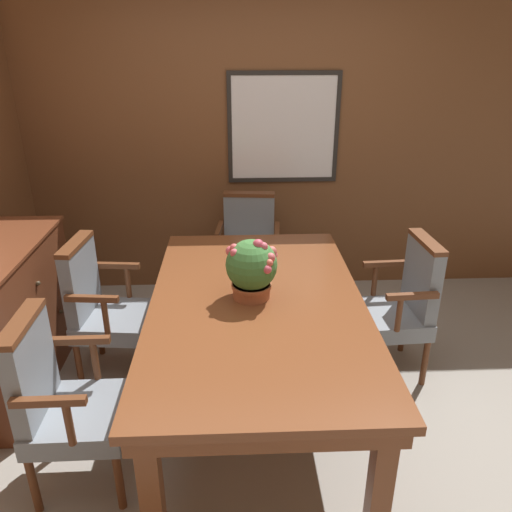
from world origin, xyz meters
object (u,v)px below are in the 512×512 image
(chair_head_far, at_px, (249,248))
(chair_right_far, at_px, (401,303))
(dining_table, at_px, (257,315))
(sideboard_cabinet, at_px, (4,320))
(chair_left_far, at_px, (102,305))
(chair_left_near, at_px, (62,399))
(potted_plant, at_px, (252,268))

(chair_head_far, relative_size, chair_right_far, 1.00)
(dining_table, relative_size, sideboard_cabinet, 1.62)
(chair_left_far, xyz_separation_m, sideboard_cabinet, (-0.58, -0.10, -0.03))
(chair_left_near, xyz_separation_m, potted_plant, (0.93, 0.49, 0.44))
(dining_table, xyz_separation_m, sideboard_cabinet, (-1.56, 0.37, -0.21))
(potted_plant, height_order, sideboard_cabinet, potted_plant)
(chair_left_far, bearing_deg, chair_right_far, -86.03)
(dining_table, bearing_deg, sideboard_cabinet, 166.70)
(sideboard_cabinet, bearing_deg, chair_left_far, 9.73)
(sideboard_cabinet, bearing_deg, chair_left_near, -52.92)
(chair_head_far, height_order, chair_right_far, same)
(chair_head_far, xyz_separation_m, potted_plant, (-0.02, -1.32, 0.44))
(chair_left_near, xyz_separation_m, chair_left_far, (-0.03, 0.91, 0.00))
(chair_head_far, relative_size, potted_plant, 2.71)
(chair_right_far, height_order, potted_plant, potted_plant)
(dining_table, xyz_separation_m, chair_left_near, (-0.95, -0.44, -0.18))
(chair_left_near, distance_m, potted_plant, 1.14)
(dining_table, relative_size, chair_left_near, 2.09)
(chair_left_near, relative_size, chair_left_far, 1.00)
(chair_head_far, bearing_deg, dining_table, -84.45)
(chair_head_far, xyz_separation_m, sideboard_cabinet, (-1.56, -1.00, -0.03))
(chair_right_far, distance_m, sideboard_cabinet, 2.52)
(chair_right_far, bearing_deg, chair_head_far, -137.81)
(chair_left_far, relative_size, sideboard_cabinet, 0.78)
(chair_left_near, bearing_deg, chair_left_far, 1.07)
(dining_table, distance_m, chair_left_far, 1.10)
(potted_plant, bearing_deg, dining_table, -61.47)
(chair_right_far, xyz_separation_m, sideboard_cabinet, (-2.52, -0.05, -0.03))
(dining_table, height_order, potted_plant, potted_plant)
(chair_left_near, bearing_deg, potted_plant, -62.79)
(chair_left_near, bearing_deg, dining_table, -65.87)
(chair_right_far, bearing_deg, sideboard_cabinet, -91.99)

